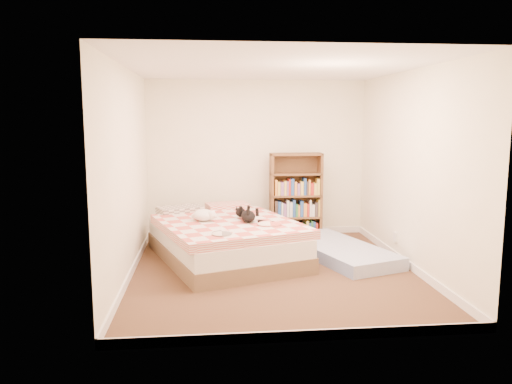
{
  "coord_description": "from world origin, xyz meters",
  "views": [
    {
      "loc": [
        -0.81,
        -6.0,
        1.91
      ],
      "look_at": [
        -0.18,
        0.3,
        0.96
      ],
      "focal_mm": 35.0,
      "sensor_mm": 36.0,
      "label": 1
    }
  ],
  "objects": [
    {
      "name": "room",
      "position": [
        0.0,
        0.0,
        1.2
      ],
      "size": [
        3.51,
        4.01,
        2.51
      ],
      "color": "#4D3621",
      "rests_on": "ground"
    },
    {
      "name": "bookshelf",
      "position": [
        0.59,
        1.73,
        0.51
      ],
      "size": [
        0.82,
        0.28,
        1.36
      ],
      "rotation": [
        0.0,
        0.0,
        0.01
      ],
      "color": "#512A1B",
      "rests_on": "room"
    },
    {
      "name": "white_dog",
      "position": [
        -0.85,
        0.57,
        0.62
      ],
      "size": [
        0.33,
        0.36,
        0.15
      ],
      "rotation": [
        0.0,
        0.0,
        0.18
      ],
      "color": "white",
      "rests_on": "bed"
    },
    {
      "name": "bed",
      "position": [
        -0.58,
        0.66,
        0.28
      ],
      "size": [
        2.24,
        2.66,
        0.61
      ],
      "rotation": [
        0.0,
        0.0,
        0.33
      ],
      "color": "brown",
      "rests_on": "room"
    },
    {
      "name": "black_cat",
      "position": [
        -0.27,
        0.51,
        0.62
      ],
      "size": [
        0.34,
        0.72,
        0.16
      ],
      "rotation": [
        0.0,
        0.0,
        0.39
      ],
      "color": "black",
      "rests_on": "bed"
    },
    {
      "name": "floor_mattress",
      "position": [
        0.99,
        0.57,
        0.08
      ],
      "size": [
        1.42,
        2.06,
        0.17
      ],
      "primitive_type": "cube",
      "rotation": [
        0.0,
        0.0,
        0.33
      ],
      "color": "#728ABF",
      "rests_on": "room"
    }
  ]
}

